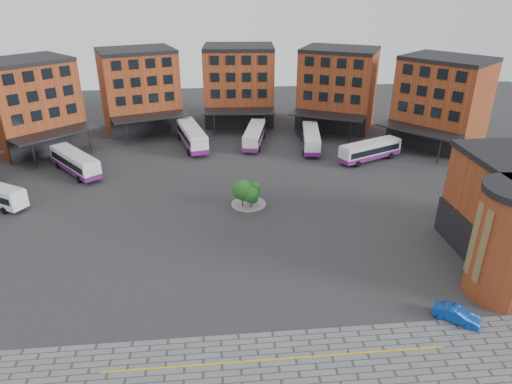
{
  "coord_description": "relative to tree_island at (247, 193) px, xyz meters",
  "views": [
    {
      "loc": [
        -2.1,
        -39.37,
        26.1
      ],
      "look_at": [
        2.46,
        7.16,
        4.0
      ],
      "focal_mm": 32.0,
      "sensor_mm": 36.0,
      "label": 1
    }
  ],
  "objects": [
    {
      "name": "yellow_line",
      "position": [
        0.22,
        -25.44,
        -1.88
      ],
      "size": [
        26.0,
        0.15,
        0.02
      ],
      "primitive_type": "cube",
      "color": "gold",
      "rests_on": "paving_zone"
    },
    {
      "name": "bus_f",
      "position": [
        20.33,
        14.01,
        -0.26
      ],
      "size": [
        10.85,
        6.81,
        3.04
      ],
      "rotation": [
        0.0,
        0.0,
        -1.14
      ],
      "color": "silver",
      "rests_on": "ground"
    },
    {
      "name": "bus_d",
      "position": [
        3.1,
        23.21,
        -0.22
      ],
      "size": [
        4.97,
        11.33,
        3.11
      ],
      "rotation": [
        0.0,
        0.0,
        -0.23
      ],
      "color": "silver",
      "rests_on": "ground"
    },
    {
      "name": "bus_e",
      "position": [
        12.33,
        20.47,
        -0.2
      ],
      "size": [
        4.32,
        11.44,
        3.15
      ],
      "rotation": [
        0.0,
        0.0,
        -0.16
      ],
      "color": "silver",
      "rests_on": "ground"
    },
    {
      "name": "blue_car",
      "position": [
        15.69,
        -22.63,
        -1.28
      ],
      "size": [
        3.77,
        3.41,
        1.25
      ],
      "primitive_type": "imported",
      "rotation": [
        0.0,
        0.0,
        0.89
      ],
      "color": "#0B3A99",
      "rests_on": "ground"
    },
    {
      "name": "bus_c",
      "position": [
        -7.51,
        23.22,
        0.0
      ],
      "size": [
        5.77,
        12.84,
        3.53
      ],
      "rotation": [
        0.0,
        0.0,
        0.24
      ],
      "color": "white",
      "rests_on": "ground"
    },
    {
      "name": "main_building",
      "position": [
        -6.55,
        26.81,
        5.32
      ],
      "size": [
        94.14,
        42.48,
        14.6
      ],
      "color": "brown",
      "rests_on": "ground"
    },
    {
      "name": "tree_island",
      "position": [
        0.0,
        0.0,
        0.0
      ],
      "size": [
        4.4,
        4.4,
        3.6
      ],
      "color": "gray",
      "rests_on": "ground"
    },
    {
      "name": "bus_b",
      "position": [
        -24.06,
        13.23,
        -0.18
      ],
      "size": [
        9.07,
        10.5,
        3.19
      ],
      "rotation": [
        0.0,
        0.0,
        0.67
      ],
      "color": "white",
      "rests_on": "ground"
    },
    {
      "name": "ground",
      "position": [
        -1.78,
        -11.44,
        -1.91
      ],
      "size": [
        160.0,
        160.0,
        0.0
      ],
      "primitive_type": "plane",
      "color": "#28282B",
      "rests_on": "ground"
    }
  ]
}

